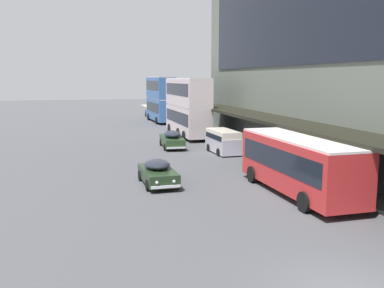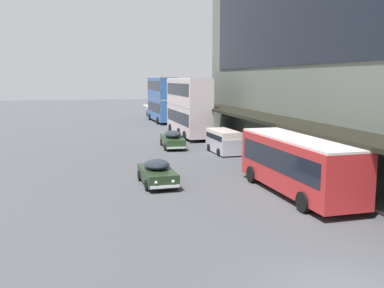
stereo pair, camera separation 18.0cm
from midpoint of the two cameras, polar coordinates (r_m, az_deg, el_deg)
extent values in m
cube|color=beige|center=(46.75, -0.74, 3.25)|extent=(2.57, 10.90, 2.87)
cube|color=black|center=(46.72, -0.74, 3.67)|extent=(2.60, 10.04, 1.26)
cube|color=silver|center=(46.63, -0.75, 5.07)|extent=(2.48, 10.90, 0.12)
cube|color=beige|center=(46.56, -0.75, 6.89)|extent=(2.57, 10.90, 2.87)
cube|color=black|center=(46.55, -0.75, 7.32)|extent=(2.60, 10.04, 1.26)
cube|color=silver|center=(46.53, -0.75, 8.72)|extent=(2.48, 10.90, 0.12)
cube|color=black|center=(51.85, -2.29, 8.39)|extent=(1.21, 0.08, 0.36)
cylinder|color=black|center=(50.18, -3.14, 2.14)|extent=(0.26, 1.00, 1.00)
cylinder|color=black|center=(50.74, -0.46, 2.22)|extent=(0.26, 1.00, 1.00)
cylinder|color=black|center=(43.35, -1.17, 1.10)|extent=(0.26, 1.00, 1.00)
cylinder|color=black|center=(44.00, 1.89, 1.21)|extent=(0.26, 1.00, 1.00)
cylinder|color=black|center=(45.81, -1.95, 1.51)|extent=(0.26, 1.00, 1.00)
cylinder|color=black|center=(46.43, 0.96, 1.61)|extent=(0.26, 1.00, 1.00)
cube|color=#3760A1|center=(62.07, -4.28, 4.63)|extent=(2.73, 9.37, 2.97)
cube|color=black|center=(62.05, -4.29, 4.96)|extent=(2.75, 8.63, 1.31)
cube|color=silver|center=(61.98, -4.30, 6.05)|extent=(2.64, 9.37, 0.12)
cube|color=#3760A1|center=(61.93, -4.31, 7.47)|extent=(2.73, 9.37, 2.97)
cube|color=black|center=(61.92, -4.32, 7.80)|extent=(2.75, 8.63, 1.31)
cube|color=silver|center=(61.91, -4.33, 8.89)|extent=(2.64, 9.37, 0.12)
cube|color=black|center=(66.50, -5.19, 8.61)|extent=(1.21, 0.10, 0.36)
cylinder|color=black|center=(65.03, -5.90, 3.62)|extent=(0.28, 1.01, 1.00)
cylinder|color=black|center=(65.51, -3.82, 3.68)|extent=(0.28, 1.01, 1.00)
cylinder|color=black|center=(59.13, -4.82, 3.12)|extent=(0.28, 1.01, 1.00)
cylinder|color=black|center=(59.66, -2.54, 3.20)|extent=(0.28, 1.01, 1.00)
cube|color=red|center=(23.81, 13.75, -2.61)|extent=(2.78, 9.43, 2.68)
cube|color=black|center=(23.75, 13.78, -1.85)|extent=(2.81, 8.69, 1.18)
cube|color=silver|center=(23.58, 13.87, 0.70)|extent=(2.68, 9.43, 0.12)
cube|color=black|center=(27.78, 9.04, 1.42)|extent=(1.28, 0.09, 0.36)
cylinder|color=black|center=(26.27, 7.78, -4.03)|extent=(0.27, 1.01, 1.00)
cylinder|color=black|center=(27.39, 12.73, -3.64)|extent=(0.27, 1.01, 1.00)
cylinder|color=black|center=(21.01, 14.48, -7.49)|extent=(0.27, 1.01, 1.00)
cylinder|color=black|center=(22.39, 20.21, -6.76)|extent=(0.27, 1.01, 1.00)
cube|color=#263D21|center=(39.01, -2.82, 0.39)|extent=(2.00, 4.79, 0.78)
ellipsoid|color=#1E232D|center=(38.69, -2.77, 1.33)|extent=(1.67, 2.67, 0.62)
cube|color=silver|center=(41.40, -3.30, 0.54)|extent=(1.64, 0.22, 0.14)
cube|color=silver|center=(36.70, -2.27, -0.51)|extent=(1.64, 0.22, 0.14)
sphere|color=silver|center=(41.27, -3.95, 0.91)|extent=(0.18, 0.18, 0.18)
sphere|color=silver|center=(41.40, -2.64, 0.95)|extent=(0.18, 0.18, 0.18)
cylinder|color=black|center=(40.37, -4.33, 0.25)|extent=(0.18, 0.65, 0.64)
cylinder|color=black|center=(40.61, -1.91, 0.32)|extent=(0.18, 0.65, 0.64)
cylinder|color=black|center=(37.52, -3.79, -0.40)|extent=(0.18, 0.65, 0.64)
cylinder|color=black|center=(37.77, -1.20, -0.32)|extent=(0.18, 0.65, 0.64)
cube|color=#20331D|center=(25.58, -4.77, -4.14)|extent=(1.89, 4.11, 0.73)
ellipsoid|color=#1E232D|center=(25.65, -4.88, -2.72)|extent=(1.62, 2.28, 0.53)
cube|color=silver|center=(23.65, -3.74, -5.73)|extent=(1.67, 0.18, 0.14)
cube|color=silver|center=(27.61, -5.65, -3.64)|extent=(1.67, 0.18, 0.14)
sphere|color=silver|center=(23.72, -2.62, -5.02)|extent=(0.18, 0.18, 0.18)
sphere|color=silver|center=(23.52, -4.91, -5.16)|extent=(0.18, 0.18, 0.18)
cylinder|color=black|center=(24.64, -2.17, -5.24)|extent=(0.16, 0.64, 0.64)
cylinder|color=black|center=(24.28, -6.19, -5.50)|extent=(0.16, 0.64, 0.64)
cylinder|color=black|center=(27.02, -3.49, -4.00)|extent=(0.16, 0.64, 0.64)
cylinder|color=black|center=(26.69, -7.16, -4.21)|extent=(0.16, 0.64, 0.64)
cube|color=navy|center=(70.54, -5.43, 4.13)|extent=(2.07, 4.83, 0.81)
ellipsoid|color=#1E232D|center=(70.26, -5.42, 4.64)|extent=(1.74, 2.69, 0.54)
cube|color=silver|center=(72.97, -5.64, 4.08)|extent=(1.74, 0.21, 0.14)
cube|color=silver|center=(68.17, -5.21, 3.75)|extent=(1.74, 0.21, 0.14)
sphere|color=silver|center=(72.86, -6.04, 4.30)|extent=(0.18, 0.18, 0.18)
sphere|color=silver|center=(72.97, -5.25, 4.32)|extent=(0.18, 0.18, 0.18)
cylinder|color=black|center=(71.94, -6.29, 3.96)|extent=(0.17, 0.65, 0.64)
cylinder|color=black|center=(72.13, -4.83, 3.99)|extent=(0.17, 0.65, 0.64)
cylinder|color=black|center=(69.02, -6.06, 3.76)|extent=(0.17, 0.65, 0.64)
cylinder|color=black|center=(69.22, -4.54, 3.80)|extent=(0.17, 0.65, 0.64)
cube|color=#BAB6C5|center=(36.22, 4.03, -0.03)|extent=(1.92, 4.36, 1.29)
cube|color=silver|center=(36.11, 4.04, 1.21)|extent=(1.88, 4.28, 0.83)
cube|color=black|center=(36.12, 4.04, 1.06)|extent=(1.94, 3.94, 0.41)
ellipsoid|color=#BAB6C5|center=(38.15, 2.91, 0.64)|extent=(1.63, 0.66, 1.11)
cylinder|color=black|center=(37.15, 2.08, -0.47)|extent=(0.18, 0.65, 0.64)
cylinder|color=black|center=(37.75, 4.59, -0.35)|extent=(0.18, 0.65, 0.64)
cylinder|color=black|center=(34.83, 3.40, -1.10)|extent=(0.18, 0.65, 0.64)
cylinder|color=black|center=(35.47, 6.05, -0.96)|extent=(0.18, 0.65, 0.64)
camera|label=1|loc=(0.09, -90.16, -0.03)|focal=40.00mm
camera|label=2|loc=(0.09, 89.84, 0.03)|focal=40.00mm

